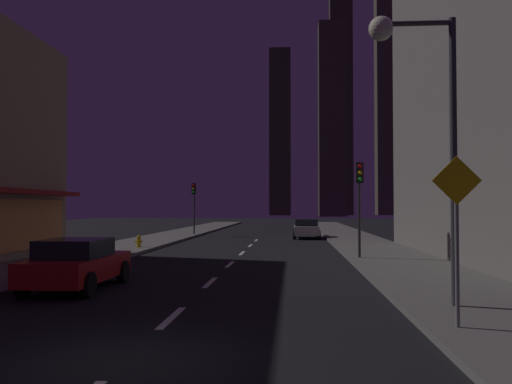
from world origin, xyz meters
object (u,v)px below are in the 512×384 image
object	(u,v)px
car_parked_near	(77,263)
street_lamp_right	(416,88)
car_parked_far	(306,229)
pedestrian_crossing_sign	(457,226)
traffic_light_far_left	(194,197)
fire_hydrant_far_left	(139,242)
traffic_light_near_right	(359,188)

from	to	relation	value
car_parked_near	street_lamp_right	world-z (taller)	street_lamp_right
car_parked_far	pedestrian_crossing_sign	xyz separation A→B (m)	(2.00, -29.75, 1.28)
street_lamp_right	pedestrian_crossing_sign	distance (m)	3.73
car_parked_far	street_lamp_right	size ratio (longest dim) A/B	0.64
car_parked_far	traffic_light_far_left	xyz separation A→B (m)	(-9.10, 2.89, 2.45)
fire_hydrant_far_left	pedestrian_crossing_sign	world-z (taller)	pedestrian_crossing_sign
traffic_light_far_left	fire_hydrant_far_left	bearing A→B (deg)	-91.63
car_parked_far	fire_hydrant_far_left	world-z (taller)	car_parked_far
car_parked_far	traffic_light_near_right	world-z (taller)	traffic_light_near_right
fire_hydrant_far_left	pedestrian_crossing_sign	size ratio (longest dim) A/B	0.21
traffic_light_near_right	pedestrian_crossing_sign	bearing A→B (deg)	-89.57
traffic_light_far_left	traffic_light_near_right	bearing A→B (deg)	-60.41
car_parked_near	traffic_light_far_left	size ratio (longest dim) A/B	1.01
fire_hydrant_far_left	traffic_light_far_left	xyz separation A→B (m)	(0.40, 14.07, 2.74)
street_lamp_right	car_parked_near	bearing A→B (deg)	163.72
car_parked_near	fire_hydrant_far_left	xyz separation A→B (m)	(-2.30, 13.81, -0.29)
pedestrian_crossing_sign	street_lamp_right	bearing A→B (deg)	95.87
car_parked_near	car_parked_far	xyz separation A→B (m)	(7.20, 24.99, 0.00)
street_lamp_right	pedestrian_crossing_sign	bearing A→B (deg)	-84.13
car_parked_near	traffic_light_far_left	bearing A→B (deg)	93.90
fire_hydrant_far_left	street_lamp_right	bearing A→B (deg)	-55.53
car_parked_far	pedestrian_crossing_sign	size ratio (longest dim) A/B	1.34
traffic_light_far_left	pedestrian_crossing_sign	world-z (taller)	traffic_light_far_left
fire_hydrant_far_left	traffic_light_near_right	xyz separation A→B (m)	(11.40, -5.31, 2.74)
pedestrian_crossing_sign	car_parked_far	bearing A→B (deg)	93.85
car_parked_near	traffic_light_near_right	world-z (taller)	traffic_light_near_right
car_parked_near	car_parked_far	distance (m)	26.00
traffic_light_far_left	pedestrian_crossing_sign	size ratio (longest dim) A/B	1.33
car_parked_far	fire_hydrant_far_left	distance (m)	14.67
car_parked_near	pedestrian_crossing_sign	world-z (taller)	pedestrian_crossing_sign
traffic_light_near_right	car_parked_far	bearing A→B (deg)	96.58
fire_hydrant_far_left	traffic_light_far_left	size ratio (longest dim) A/B	0.16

